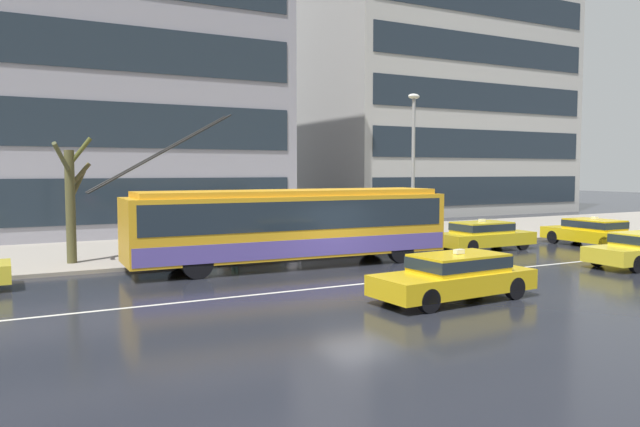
{
  "coord_description": "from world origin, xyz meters",
  "views": [
    {
      "loc": [
        -10.45,
        -17.11,
        3.55
      ],
      "look_at": [
        0.26,
        3.26,
        1.9
      ],
      "focal_mm": 33.9,
      "sensor_mm": 36.0,
      "label": 1
    }
  ],
  "objects": [
    {
      "name": "ground_plane",
      "position": [
        0.0,
        0.0,
        0.0
      ],
      "size": [
        160.0,
        160.0,
        0.0
      ],
      "primitive_type": "plane",
      "color": "#21232B"
    },
    {
      "name": "sidewalk_slab",
      "position": [
        0.0,
        9.67,
        0.07
      ],
      "size": [
        80.0,
        10.0,
        0.14
      ],
      "primitive_type": "cube",
      "color": "gray",
      "rests_on": "ground_plane"
    },
    {
      "name": "lane_centre_line",
      "position": [
        0.0,
        -1.2,
        0.0
      ],
      "size": [
        72.0,
        0.14,
        0.01
      ],
      "primitive_type": "cube",
      "color": "silver",
      "rests_on": "ground_plane"
    },
    {
      "name": "trolleybus",
      "position": [
        -1.01,
        3.07,
        1.56
      ],
      "size": [
        13.13,
        2.97,
        5.48
      ],
      "color": "gold",
      "rests_on": "ground_plane"
    },
    {
      "name": "taxi_oncoming_near",
      "position": [
        0.43,
        -4.39,
        0.7
      ],
      "size": [
        4.79,
        2.01,
        1.39
      ],
      "color": "gold",
      "rests_on": "ground_plane"
    },
    {
      "name": "taxi_cross_traffic",
      "position": [
        13.96,
        1.86,
        0.7
      ],
      "size": [
        1.92,
        4.51,
        1.39
      ],
      "color": "yellow",
      "rests_on": "ground_plane"
    },
    {
      "name": "taxi_ahead_of_bus",
      "position": [
        8.46,
        3.16,
        0.7
      ],
      "size": [
        4.51,
        1.82,
        1.39
      ],
      "color": "gold",
      "rests_on": "ground_plane"
    },
    {
      "name": "bus_shelter",
      "position": [
        -1.11,
        6.83,
        2.0
      ],
      "size": [
        3.92,
        1.78,
        2.45
      ],
      "color": "gray",
      "rests_on": "sidewalk_slab"
    },
    {
      "name": "pedestrian_at_shelter",
      "position": [
        -2.14,
        5.9,
        1.72
      ],
      "size": [
        1.28,
        1.28,
        1.97
      ],
      "color": "black",
      "rests_on": "sidewalk_slab"
    },
    {
      "name": "pedestrian_approaching_curb",
      "position": [
        -5.94,
        6.85,
        1.72
      ],
      "size": [
        1.59,
        1.59,
        1.92
      ],
      "color": "brown",
      "rests_on": "sidewalk_slab"
    },
    {
      "name": "street_lamp",
      "position": [
        6.29,
        5.52,
        4.2
      ],
      "size": [
        0.6,
        0.32,
        6.9
      ],
      "color": "gray",
      "rests_on": "sidewalk_slab"
    },
    {
      "name": "street_tree_bare",
      "position": [
        -8.25,
        6.65,
        2.51
      ],
      "size": [
        1.47,
        1.84,
        4.63
      ],
      "color": "#4E4B2B",
      "rests_on": "sidewalk_slab"
    },
    {
      "name": "office_tower_corner_left",
      "position": [
        -5.99,
        21.31,
        11.42
      ],
      "size": [
        20.87,
        15.46,
        22.82
      ],
      "color": "gray",
      "rests_on": "ground_plane"
    },
    {
      "name": "office_tower_corner_right",
      "position": [
        22.53,
        23.78,
        12.84
      ],
      "size": [
        22.03,
        11.15,
        25.66
      ],
      "color": "#AFADA7",
      "rests_on": "ground_plane"
    }
  ]
}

